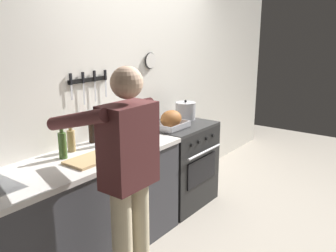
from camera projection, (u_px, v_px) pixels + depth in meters
ground_plane at (250, 239)px, 3.37m from camera, size 8.00×8.00×0.00m
wall_back at (138, 87)px, 3.82m from camera, size 6.00×0.13×2.60m
counter_block at (73, 214)px, 2.88m from camera, size 2.03×0.65×0.90m
stove at (177, 164)px, 3.99m from camera, size 0.76×0.67×0.90m
person_cook at (127, 172)px, 2.43m from camera, size 0.51×0.63×1.66m
roasting_pan at (171, 120)px, 3.69m from camera, size 0.35×0.26×0.19m
stock_pot at (185, 111)px, 4.08m from camera, size 0.23×0.23×0.22m
cutting_board at (90, 160)px, 2.78m from camera, size 0.36×0.24×0.02m
bottle_vinegar at (71, 140)px, 2.99m from camera, size 0.07×0.07×0.23m
bottle_soy_sauce at (92, 132)px, 3.22m from camera, size 0.06×0.06×0.23m
bottle_olive_oil at (63, 145)px, 2.82m from camera, size 0.06×0.06×0.27m
bottle_dish_soap at (103, 134)px, 3.15m from camera, size 0.07×0.07×0.24m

